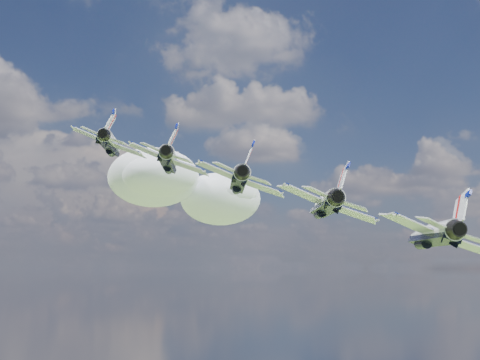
{
  "coord_description": "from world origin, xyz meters",
  "views": [
    {
      "loc": [
        -2.67,
        -57.26,
        143.46
      ],
      "look_at": [
        8.16,
        17.0,
        153.44
      ],
      "focal_mm": 50.0,
      "sensor_mm": 36.0,
      "label": 1
    }
  ],
  "objects": [
    {
      "name": "jet_1",
      "position": [
        0.54,
        25.24,
        156.85
      ],
      "size": [
        12.26,
        15.66,
        7.61
      ],
      "primitive_type": null,
      "rotation": [
        0.0,
        0.37,
        -0.11
      ],
      "color": "white"
    },
    {
      "name": "jet_3",
      "position": [
        15.78,
        8.76,
        150.03
      ],
      "size": [
        12.26,
        15.66,
        7.61
      ],
      "primitive_type": null,
      "rotation": [
        0.0,
        0.37,
        -0.11
      ],
      "color": "white"
    },
    {
      "name": "jet_2",
      "position": [
        8.16,
        17.0,
        153.44
      ],
      "size": [
        12.26,
        15.66,
        7.61
      ],
      "primitive_type": null,
      "rotation": [
        0.0,
        0.37,
        -0.11
      ],
      "color": "white"
    },
    {
      "name": "jet_0",
      "position": [
        -7.09,
        33.48,
        160.26
      ],
      "size": [
        12.26,
        15.66,
        7.61
      ],
      "primitive_type": null,
      "rotation": [
        0.0,
        0.37,
        -0.11
      ],
      "color": "white"
    },
    {
      "name": "cloud_far",
      "position": [
        17.54,
        232.45,
        179.62
      ],
      "size": [
        61.76,
        48.53,
        24.26
      ],
      "primitive_type": "ellipsoid",
      "color": "white"
    },
    {
      "name": "jet_4",
      "position": [
        23.41,
        0.52,
        146.63
      ],
      "size": [
        12.26,
        15.66,
        7.61
      ],
      "primitive_type": null,
      "rotation": [
        0.0,
        0.37,
        -0.11
      ],
      "color": "silver"
    }
  ]
}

